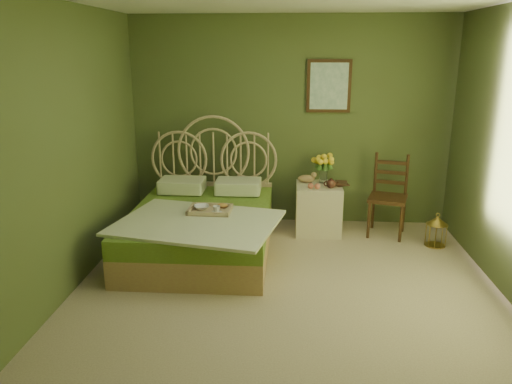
# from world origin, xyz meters

# --- Properties ---
(floor) EXTENTS (4.50, 4.50, 0.00)m
(floor) POSITION_xyz_m (0.00, 0.00, 0.00)
(floor) COLOR #C2B18C
(floor) RESTS_ON ground
(wall_back) EXTENTS (4.00, 0.00, 4.00)m
(wall_back) POSITION_xyz_m (0.00, 2.25, 1.30)
(wall_back) COLOR #526334
(wall_back) RESTS_ON floor
(wall_left) EXTENTS (0.00, 4.50, 4.50)m
(wall_left) POSITION_xyz_m (-2.00, 0.00, 1.30)
(wall_left) COLOR #526334
(wall_left) RESTS_ON floor
(wall_art) EXTENTS (0.54, 0.04, 0.64)m
(wall_art) POSITION_xyz_m (0.47, 2.22, 1.75)
(wall_art) COLOR #321A0D
(wall_art) RESTS_ON wall_back
(bed) EXTENTS (1.77, 2.23, 1.38)m
(bed) POSITION_xyz_m (-0.96, 1.14, 0.30)
(bed) COLOR tan
(bed) RESTS_ON floor
(nightstand) EXTENTS (0.54, 0.54, 1.03)m
(nightstand) POSITION_xyz_m (0.37, 1.84, 0.36)
(nightstand) COLOR beige
(nightstand) RESTS_ON floor
(chair) EXTENTS (0.54, 0.54, 0.98)m
(chair) POSITION_xyz_m (1.19, 1.86, 0.54)
(chair) COLOR #321A0D
(chair) RESTS_ON floor
(birdcage) EXTENTS (0.23, 0.23, 0.35)m
(birdcage) POSITION_xyz_m (1.70, 1.46, 0.17)
(birdcage) COLOR #BA933B
(birdcage) RESTS_ON floor
(book_lower) EXTENTS (0.21, 0.25, 0.02)m
(book_lower) POSITION_xyz_m (0.55, 1.85, 0.61)
(book_lower) COLOR #381E0F
(book_lower) RESTS_ON nightstand
(book_upper) EXTENTS (0.19, 0.23, 0.02)m
(book_upper) POSITION_xyz_m (0.55, 1.85, 0.63)
(book_upper) COLOR #472819
(book_upper) RESTS_ON nightstand
(cereal_bowl) EXTENTS (0.20, 0.20, 0.04)m
(cereal_bowl) POSITION_xyz_m (-0.93, 1.00, 0.55)
(cereal_bowl) COLOR white
(cereal_bowl) RESTS_ON bed
(coffee_cup) EXTENTS (0.09, 0.09, 0.07)m
(coffee_cup) POSITION_xyz_m (-0.75, 0.89, 0.57)
(coffee_cup) COLOR white
(coffee_cup) RESTS_ON bed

